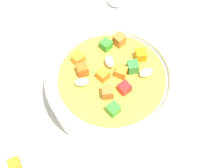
% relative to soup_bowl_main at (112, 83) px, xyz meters
% --- Properties ---
extents(ground_plane, '(1.40, 1.40, 0.02)m').
position_rel_soup_bowl_main_xyz_m(ground_plane, '(-0.00, -0.00, -0.04)').
color(ground_plane, '#BAB2A0').
extents(soup_bowl_main, '(0.21, 0.21, 0.07)m').
position_rel_soup_bowl_main_xyz_m(soup_bowl_main, '(0.00, 0.00, 0.00)').
color(soup_bowl_main, white).
rests_on(soup_bowl_main, ground_plane).
extents(spoon, '(0.14, 0.18, 0.01)m').
position_rel_soup_bowl_main_xyz_m(spoon, '(0.08, 0.15, -0.03)').
color(spoon, silver).
rests_on(spoon, ground_plane).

